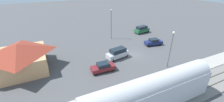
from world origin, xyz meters
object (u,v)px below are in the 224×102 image
object	(u,v)px
pedestrian_on_platform	(131,85)
sedan_maroon	(103,67)
suv_silver	(118,53)
sedan_navy	(153,42)
suv_green	(142,29)
light_pole_lot_center	(111,21)
station_building	(20,57)
light_pole_near_platform	(171,45)

from	to	relation	value
pedestrian_on_platform	sedan_maroon	world-z (taller)	pedestrian_on_platform
suv_silver	pedestrian_on_platform	bearing A→B (deg)	162.95
sedan_maroon	sedan_navy	bearing A→B (deg)	-71.47
pedestrian_on_platform	suv_green	world-z (taller)	suv_green
suv_silver	suv_green	world-z (taller)	same
sedan_navy	light_pole_lot_center	distance (m)	12.70
station_building	sedan_navy	distance (m)	30.04
suv_silver	sedan_navy	xyz separation A→B (m)	(2.10, -11.62, -0.27)
light_pole_near_platform	suv_silver	bearing A→B (deg)	43.65
pedestrian_on_platform	light_pole_lot_center	size ratio (longest dim) A/B	0.20
suv_silver	station_building	bearing A→B (deg)	78.63
sedan_navy	pedestrian_on_platform	bearing A→B (deg)	130.30
suv_green	sedan_navy	size ratio (longest dim) A/B	1.08
station_building	pedestrian_on_platform	bearing A→B (deg)	-133.18
sedan_navy	light_pole_lot_center	world-z (taller)	light_pole_lot_center
suv_silver	sedan_maroon	world-z (taller)	suv_silver
pedestrian_on_platform	suv_green	xyz separation A→B (m)	(21.88, -17.87, -0.13)
station_building	light_pole_near_platform	xyz separation A→B (m)	(-11.20, -25.49, 1.92)
station_building	suv_green	bearing A→B (deg)	-76.84
suv_silver	light_pole_near_platform	bearing A→B (deg)	-136.35
station_building	suv_green	world-z (taller)	station_building
suv_green	sedan_navy	bearing A→B (deg)	161.91
sedan_maroon	light_pole_lot_center	world-z (taller)	light_pole_lot_center
suv_silver	suv_green	size ratio (longest dim) A/B	1.01
sedan_maroon	pedestrian_on_platform	bearing A→B (deg)	-167.22
suv_green	sedan_maroon	bearing A→B (deg)	127.25
pedestrian_on_platform	suv_silver	xyz separation A→B (m)	(10.49, -3.22, -0.13)
station_building	light_pole_lot_center	distance (m)	23.36
suv_green	light_pole_near_platform	size ratio (longest dim) A/B	0.70
sedan_maroon	light_pole_near_platform	world-z (taller)	light_pole_near_platform
light_pole_near_platform	station_building	bearing A→B (deg)	66.28
station_building	sedan_maroon	world-z (taller)	station_building
light_pole_near_platform	sedan_navy	bearing A→B (deg)	-24.86
suv_green	light_pole_lot_center	xyz separation A→B (m)	(-0.35, 10.95, 4.07)
suv_green	pedestrian_on_platform	bearing A→B (deg)	140.76
pedestrian_on_platform	light_pole_lot_center	world-z (taller)	light_pole_lot_center
station_building	sedan_navy	bearing A→B (deg)	-93.04
sedan_maroon	light_pole_lot_center	distance (m)	17.34
pedestrian_on_platform	light_pole_lot_center	distance (m)	22.96
sedan_navy	light_pole_near_platform	bearing A→B (deg)	155.14
sedan_maroon	suv_silver	bearing A→B (deg)	-54.69
suv_green	light_pole_near_platform	xyz separation A→B (m)	(-18.91, 7.49, 3.51)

